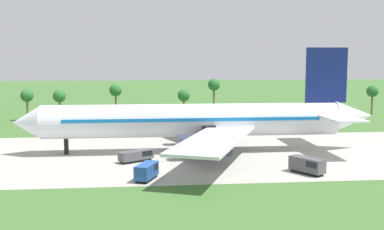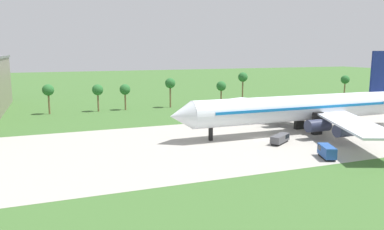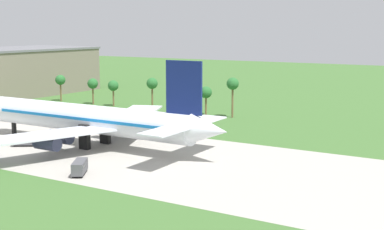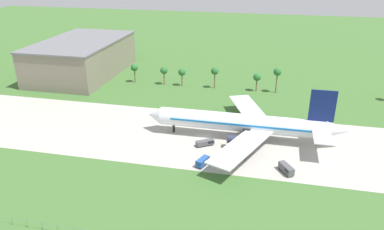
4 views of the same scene
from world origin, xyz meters
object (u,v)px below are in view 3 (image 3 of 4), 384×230
Objects in this scene: terminal_building at (15,71)px; catering_van at (27,141)px; fuel_truck at (79,167)px; jet_airliner at (91,119)px.

catering_van is at bearing -39.70° from terminal_building.
jet_airliner is at bearing 126.24° from fuel_truck.
terminal_building is at bearing 140.30° from catering_van.
fuel_truck is (14.22, -19.39, -4.64)m from jet_airliner.
catering_van is at bearing 156.00° from fuel_truck.
fuel_truck reaches higher than catering_van.
catering_van is 102.24m from terminal_building.
terminal_building reaches higher than fuel_truck.
jet_airliner reaches higher than catering_van.
jet_airliner is 11.09× the size of catering_van.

